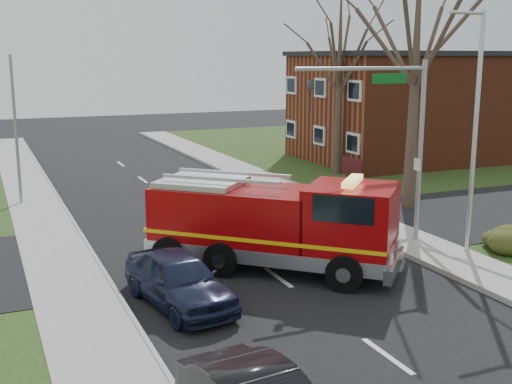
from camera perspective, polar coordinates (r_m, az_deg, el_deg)
name	(u,v)px	position (r m, az deg, el deg)	size (l,w,h in m)	color
ground	(278,277)	(20.64, 1.95, -7.60)	(120.00, 120.00, 0.00)	black
sidewalk_right	(435,252)	(23.82, 15.61, -5.17)	(2.40, 80.00, 0.15)	gray
sidewalk_left	(79,305)	(18.96, -15.49, -9.62)	(2.40, 80.00, 0.15)	gray
brick_building	(418,106)	(44.99, 14.21, 7.45)	(15.40, 10.40, 7.25)	brown
health_center_sign	(352,167)	(36.00, 8.55, 2.18)	(0.12, 2.00, 1.40)	#410F12
bare_tree_near	(416,45)	(29.57, 14.08, 12.59)	(6.00, 6.00, 12.00)	#352B1F
bare_tree_far	(340,64)	(37.88, 7.44, 11.22)	(5.25, 5.25, 10.50)	#352B1F
traffic_signal_mast	(393,119)	(23.50, 12.05, 6.33)	(5.29, 0.18, 6.80)	gray
streetlight_pole	(474,127)	(23.18, 18.83, 5.49)	(1.48, 0.16, 8.40)	#B7BABF
utility_pole_far	(16,132)	(31.77, -20.57, 5.04)	(0.14, 0.14, 7.00)	gray
fire_engine	(275,226)	(21.06, 1.72, -3.04)	(7.67, 7.43, 3.22)	#8E0608
parked_car_maroon	(179,279)	(18.30, -6.85, -7.72)	(1.82, 4.52, 1.54)	#181C35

